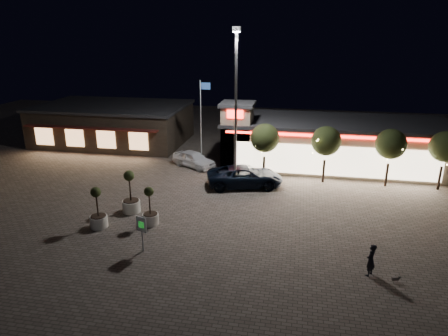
% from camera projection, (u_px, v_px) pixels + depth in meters
% --- Properties ---
extents(ground, '(90.00, 90.00, 0.00)m').
position_uv_depth(ground, '(183.00, 233.00, 25.03)').
color(ground, '#655A52').
rests_on(ground, ground).
extents(retail_building, '(20.40, 8.40, 6.10)m').
position_uv_depth(retail_building, '(328.00, 142.00, 37.32)').
color(retail_building, tan).
rests_on(retail_building, ground).
extents(restaurant_building, '(16.40, 11.00, 4.30)m').
position_uv_depth(restaurant_building, '(114.00, 123.00, 45.41)').
color(restaurant_building, '#382D23').
rests_on(restaurant_building, ground).
extents(floodlight_pole, '(0.60, 0.40, 12.38)m').
position_uv_depth(floodlight_pole, '(236.00, 102.00, 29.85)').
color(floodlight_pole, gray).
rests_on(floodlight_pole, ground).
extents(flagpole, '(0.95, 0.10, 8.00)m').
position_uv_depth(flagpole, '(202.00, 117.00, 35.93)').
color(flagpole, white).
rests_on(flagpole, ground).
extents(string_tree_a, '(2.42, 2.42, 4.79)m').
position_uv_depth(string_tree_a, '(265.00, 138.00, 33.39)').
color(string_tree_a, '#332319').
rests_on(string_tree_a, ground).
extents(string_tree_b, '(2.42, 2.42, 4.79)m').
position_uv_depth(string_tree_b, '(326.00, 141.00, 32.50)').
color(string_tree_b, '#332319').
rests_on(string_tree_b, ground).
extents(string_tree_c, '(2.42, 2.42, 4.79)m').
position_uv_depth(string_tree_c, '(391.00, 144.00, 31.60)').
color(string_tree_c, '#332319').
rests_on(string_tree_c, ground).
extents(string_tree_d, '(2.42, 2.42, 4.79)m').
position_uv_depth(string_tree_d, '(445.00, 147.00, 30.88)').
color(string_tree_d, '#332319').
rests_on(string_tree_d, ground).
extents(pickup_truck, '(6.65, 4.32, 1.70)m').
position_uv_depth(pickup_truck, '(245.00, 176.00, 32.46)').
color(pickup_truck, black).
rests_on(pickup_truck, ground).
extents(white_sedan, '(4.73, 3.73, 1.51)m').
position_uv_depth(white_sedan, '(194.00, 159.00, 37.23)').
color(white_sedan, white).
rests_on(white_sedan, ground).
extents(pedestrian, '(0.71, 0.78, 1.78)m').
position_uv_depth(pedestrian, '(371.00, 260.00, 20.45)').
color(pedestrian, black).
rests_on(pedestrian, ground).
extents(dog, '(0.44, 0.25, 0.24)m').
position_uv_depth(dog, '(397.00, 278.00, 20.07)').
color(dog, '#59514C').
rests_on(dog, ground).
extents(planter_left, '(1.24, 1.24, 3.06)m').
position_uv_depth(planter_left, '(131.00, 199.00, 27.75)').
color(planter_left, silver).
rests_on(planter_left, ground).
extents(planter_mid, '(1.12, 1.12, 2.76)m').
position_uv_depth(planter_mid, '(98.00, 215.00, 25.60)').
color(planter_mid, silver).
rests_on(planter_mid, ground).
extents(planter_right, '(1.07, 1.07, 2.62)m').
position_uv_depth(planter_right, '(150.00, 213.00, 25.99)').
color(planter_right, silver).
rests_on(planter_right, ground).
extents(valet_sign, '(0.68, 0.30, 2.14)m').
position_uv_depth(valet_sign, '(142.00, 227.00, 22.56)').
color(valet_sign, gray).
rests_on(valet_sign, ground).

